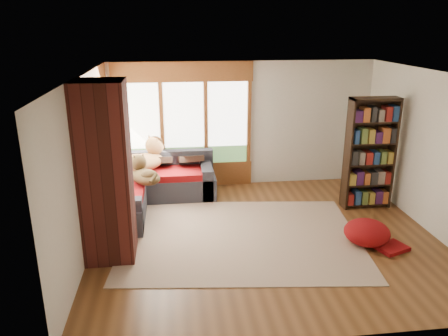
{
  "coord_description": "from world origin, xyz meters",
  "views": [
    {
      "loc": [
        -1.43,
        -6.32,
        3.31
      ],
      "look_at": [
        -0.58,
        0.73,
        0.95
      ],
      "focal_mm": 35.0,
      "sensor_mm": 36.0,
      "label": 1
    }
  ],
  "objects_px": {
    "sectional_sofa": "(148,187)",
    "dog_tan": "(146,158)",
    "pouf": "(367,232)",
    "bookshelf": "(370,154)",
    "dog_brindle": "(144,173)",
    "brick_chimney": "(105,173)",
    "area_rug": "(241,237)"
  },
  "relations": [
    {
      "from": "bookshelf",
      "to": "dog_brindle",
      "type": "height_order",
      "value": "bookshelf"
    },
    {
      "from": "area_rug",
      "to": "pouf",
      "type": "bearing_deg",
      "value": -13.12
    },
    {
      "from": "sectional_sofa",
      "to": "pouf",
      "type": "distance_m",
      "value": 4.1
    },
    {
      "from": "sectional_sofa",
      "to": "dog_tan",
      "type": "height_order",
      "value": "dog_tan"
    },
    {
      "from": "sectional_sofa",
      "to": "bookshelf",
      "type": "relative_size",
      "value": 1.06
    },
    {
      "from": "bookshelf",
      "to": "dog_brindle",
      "type": "xyz_separation_m",
      "value": [
        -4.12,
        0.25,
        -0.29
      ]
    },
    {
      "from": "brick_chimney",
      "to": "bookshelf",
      "type": "distance_m",
      "value": 4.74
    },
    {
      "from": "dog_brindle",
      "to": "area_rug",
      "type": "bearing_deg",
      "value": -156.62
    },
    {
      "from": "brick_chimney",
      "to": "sectional_sofa",
      "type": "relative_size",
      "value": 1.18
    },
    {
      "from": "brick_chimney",
      "to": "sectional_sofa",
      "type": "height_order",
      "value": "brick_chimney"
    },
    {
      "from": "sectional_sofa",
      "to": "pouf",
      "type": "xyz_separation_m",
      "value": [
        3.49,
        -2.15,
        -0.1
      ]
    },
    {
      "from": "pouf",
      "to": "dog_tan",
      "type": "distance_m",
      "value": 4.31
    },
    {
      "from": "area_rug",
      "to": "dog_brindle",
      "type": "height_order",
      "value": "dog_brindle"
    },
    {
      "from": "bookshelf",
      "to": "pouf",
      "type": "xyz_separation_m",
      "value": [
        -0.61,
        -1.43,
        -0.83
      ]
    },
    {
      "from": "brick_chimney",
      "to": "bookshelf",
      "type": "height_order",
      "value": "brick_chimney"
    },
    {
      "from": "sectional_sofa",
      "to": "bookshelf",
      "type": "bearing_deg",
      "value": -10.6
    },
    {
      "from": "dog_tan",
      "to": "pouf",
      "type": "bearing_deg",
      "value": -85.06
    },
    {
      "from": "area_rug",
      "to": "dog_brindle",
      "type": "bearing_deg",
      "value": 142.32
    },
    {
      "from": "dog_tan",
      "to": "brick_chimney",
      "type": "bearing_deg",
      "value": -150.71
    },
    {
      "from": "dog_brindle",
      "to": "pouf",
      "type": "bearing_deg",
      "value": -144.45
    },
    {
      "from": "bookshelf",
      "to": "pouf",
      "type": "bearing_deg",
      "value": -113.02
    },
    {
      "from": "bookshelf",
      "to": "dog_brindle",
      "type": "relative_size",
      "value": 2.45
    },
    {
      "from": "dog_tan",
      "to": "bookshelf",
      "type": "bearing_deg",
      "value": -63.97
    },
    {
      "from": "brick_chimney",
      "to": "dog_brindle",
      "type": "relative_size",
      "value": 3.07
    },
    {
      "from": "area_rug",
      "to": "dog_tan",
      "type": "bearing_deg",
      "value": 128.44
    },
    {
      "from": "sectional_sofa",
      "to": "bookshelf",
      "type": "distance_m",
      "value": 4.22
    },
    {
      "from": "dog_brindle",
      "to": "brick_chimney",
      "type": "bearing_deg",
      "value": 136.1
    },
    {
      "from": "sectional_sofa",
      "to": "pouf",
      "type": "bearing_deg",
      "value": -32.29
    },
    {
      "from": "dog_tan",
      "to": "dog_brindle",
      "type": "xyz_separation_m",
      "value": [
        -0.01,
        -0.76,
        -0.06
      ]
    },
    {
      "from": "area_rug",
      "to": "bookshelf",
      "type": "relative_size",
      "value": 1.82
    },
    {
      "from": "sectional_sofa",
      "to": "dog_tan",
      "type": "xyz_separation_m",
      "value": [
        -0.01,
        0.28,
        0.5
      ]
    },
    {
      "from": "dog_brindle",
      "to": "sectional_sofa",
      "type": "bearing_deg",
      "value": -32.12
    }
  ]
}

